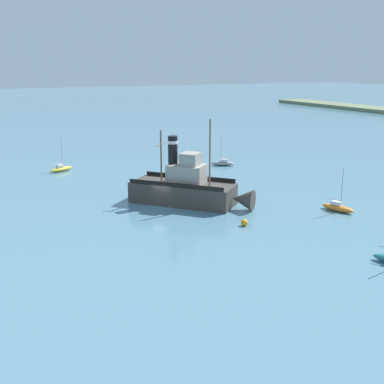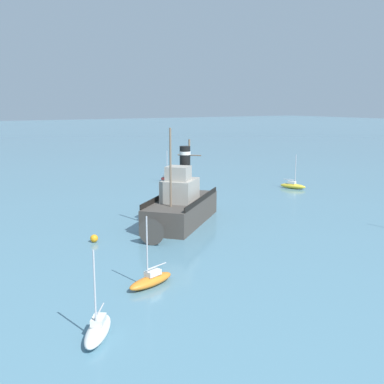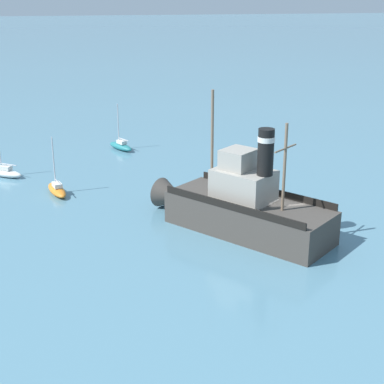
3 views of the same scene
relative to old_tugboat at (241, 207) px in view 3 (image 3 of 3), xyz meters
The scene contains 6 objects.
ground_plane 3.44m from the old_tugboat, 101.37° to the right, with size 600.00×600.00×0.00m, color teal.
old_tugboat is the anchor object (origin of this frame).
sailboat_teal 24.52m from the old_tugboat, 17.39° to the left, with size 3.83×2.89×4.90m.
sailboat_orange 16.90m from the old_tugboat, 52.90° to the left, with size 3.95×2.22×4.90m.
sailboat_white 24.32m from the old_tugboat, 49.28° to the left, with size 3.05×3.76×4.90m.
mooring_buoy 9.94m from the old_tugboat, ahead, with size 0.69×0.69×0.69m, color orange.
Camera 3 is at (-37.32, 12.93, 16.90)m, focal length 55.00 mm.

